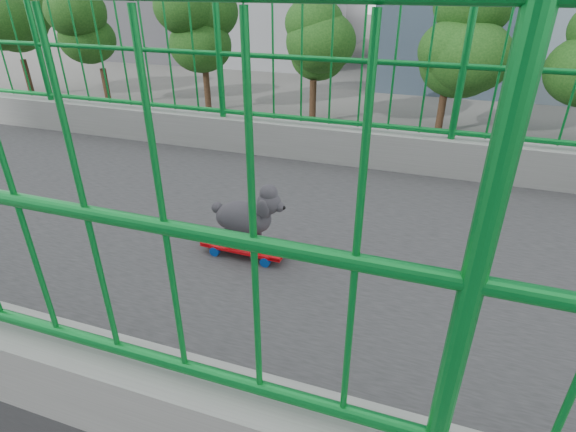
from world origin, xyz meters
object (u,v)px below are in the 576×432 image
Objects in this scene: skateboard at (244,248)px; car_5 at (124,285)px; poodle at (246,216)px; car_3 at (517,199)px.

skateboard is 0.12× the size of car_5.
poodle is 11.37m from car_5.
skateboard is 0.21m from poodle.
skateboard is at bearing 47.47° from car_5.
poodle is at bearing 164.70° from car_3.
skateboard is 0.10× the size of car_3.
car_3 is at bearing 166.38° from poodle.
poodle is 17.69m from car_3.
skateboard reaches higher than car_3.
car_3 is at bearing 130.61° from car_5.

